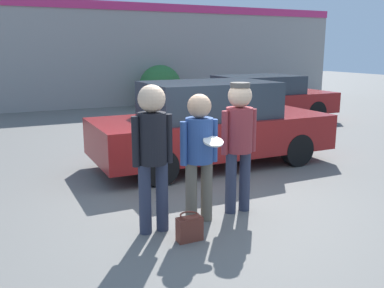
{
  "coord_description": "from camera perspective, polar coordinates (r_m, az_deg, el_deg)",
  "views": [
    {
      "loc": [
        -2.63,
        -4.93,
        2.2
      ],
      "look_at": [
        -0.3,
        -0.06,
        0.99
      ],
      "focal_mm": 40.0,
      "sensor_mm": 36.0,
      "label": 1
    }
  ],
  "objects": [
    {
      "name": "parked_car_near",
      "position": [
        8.17,
        2.55,
        2.63
      ],
      "size": [
        4.53,
        1.85,
        1.59
      ],
      "color": "maroon",
      "rests_on": "ground"
    },
    {
      "name": "person_middle_with_frisbee",
      "position": [
        5.35,
        0.98,
        -0.48
      ],
      "size": [
        0.52,
        0.54,
        1.66
      ],
      "color": "#665B4C",
      "rests_on": "ground"
    },
    {
      "name": "parked_car_far",
      "position": [
        13.06,
        8.97,
        5.99
      ],
      "size": [
        4.54,
        1.95,
        1.41
      ],
      "color": "maroon",
      "rests_on": "ground"
    },
    {
      "name": "shrub",
      "position": [
        16.3,
        -4.24,
        7.67
      ],
      "size": [
        1.6,
        1.6,
        1.6
      ],
      "color": "#2D6B33",
      "rests_on": "ground"
    },
    {
      "name": "storefront_building",
      "position": [
        16.33,
        -16.61,
        11.33
      ],
      "size": [
        24.0,
        0.22,
        3.89
      ],
      "color": "gray",
      "rests_on": "ground"
    },
    {
      "name": "ground_plane",
      "position": [
        6.01,
        2.38,
        -8.85
      ],
      "size": [
        56.0,
        56.0,
        0.0
      ],
      "primitive_type": "plane",
      "color": "#66635E"
    },
    {
      "name": "handbag",
      "position": [
        5.07,
        -0.33,
        -11.13
      ],
      "size": [
        0.3,
        0.23,
        0.33
      ],
      "color": "brown",
      "rests_on": "ground"
    },
    {
      "name": "person_left",
      "position": [
        5.05,
        -5.28,
        -0.22
      ],
      "size": [
        0.5,
        0.33,
        1.8
      ],
      "color": "#2D3347",
      "rests_on": "ground"
    },
    {
      "name": "person_right",
      "position": [
        5.72,
        6.28,
        1.21
      ],
      "size": [
        0.52,
        0.35,
        1.77
      ],
      "color": "#2D3347",
      "rests_on": "ground"
    }
  ]
}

